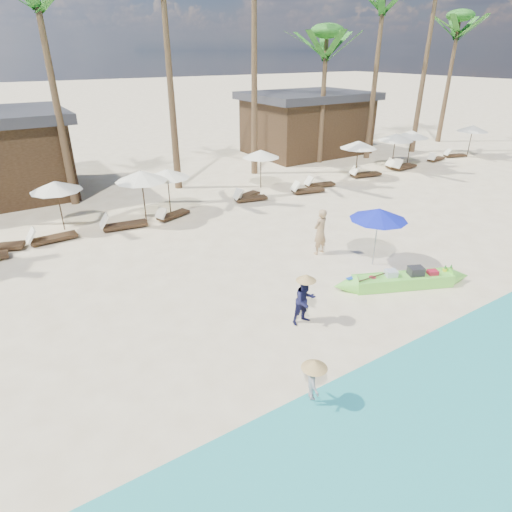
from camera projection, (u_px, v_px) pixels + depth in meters
ground at (303, 316)px, 12.42m from camera, size 240.00×240.00×0.00m
wet_sand_strip at (457, 433)px, 8.62m from camera, size 240.00×4.50×0.01m
green_canoe at (403, 280)px, 13.92m from camera, size 4.93×2.40×0.67m
tourist at (320, 232)px, 15.93m from camera, size 0.71×0.53×1.76m
vendor_green at (305, 301)px, 11.86m from camera, size 0.70×0.55×1.42m
vendor_yellow at (313, 382)px, 9.08m from camera, size 0.52×0.65×0.88m
blue_umbrella at (379, 214)px, 14.61m from camera, size 1.98×1.98×2.13m
resort_parasol_4 at (56, 186)px, 17.61m from camera, size 2.09×2.09×2.15m
lounger_4_right at (50, 237)px, 17.14m from camera, size 1.88×0.64×0.63m
resort_parasol_5 at (141, 176)px, 18.39m from camera, size 2.27×2.27×2.34m
lounger_5_left at (121, 224)px, 18.41m from camera, size 2.02×0.87×0.66m
resort_parasol_6 at (167, 173)px, 19.53m from camera, size 2.05×2.05×2.12m
lounger_6_left at (171, 215)px, 19.59m from camera, size 1.78×1.07×0.58m
lounger_6_right at (249, 198)px, 21.83m from camera, size 1.81×0.89×0.59m
resort_parasol_7 at (261, 154)px, 23.28m from camera, size 2.05×2.05×2.12m
lounger_7_left at (246, 195)px, 22.30m from camera, size 1.70×0.98×0.55m
lounger_7_right at (306, 190)px, 23.07m from camera, size 1.92×0.98×0.63m
resort_parasol_8 at (359, 145)px, 24.99m from camera, size 2.17×2.17×2.24m
lounger_8_left at (318, 184)px, 24.07m from camera, size 1.84×0.91×0.60m
resort_parasol_9 at (396, 137)px, 26.91m from camera, size 2.22×2.22×2.29m
lounger_9_left at (364, 173)px, 26.03m from camera, size 2.06×1.03×0.67m
lounger_9_right at (397, 165)px, 27.94m from camera, size 1.89×0.82×0.62m
resort_parasol_10 at (412, 134)px, 27.74m from camera, size 2.25×2.25×2.32m
lounger_10_left at (403, 166)px, 27.67m from camera, size 2.03×0.77×0.68m
lounger_10_right at (436, 158)px, 29.80m from camera, size 1.72×0.77×0.56m
resort_parasol_11 at (473, 128)px, 30.19m from camera, size 2.18×2.18×2.24m
lounger_11_left at (454, 155)px, 30.88m from camera, size 1.75×1.04×0.57m
palm_3 at (38, 8)px, 17.91m from camera, size 2.08×2.08×10.52m
palm_6 at (326, 49)px, 26.61m from camera, size 2.08×2.08×8.51m
palm_7 at (382, 15)px, 26.94m from camera, size 2.08×2.08×11.08m
palm_9 at (457, 35)px, 32.88m from camera, size 2.08×2.08×9.82m
pavilion_east at (307, 122)px, 31.55m from camera, size 8.80×6.60×4.30m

